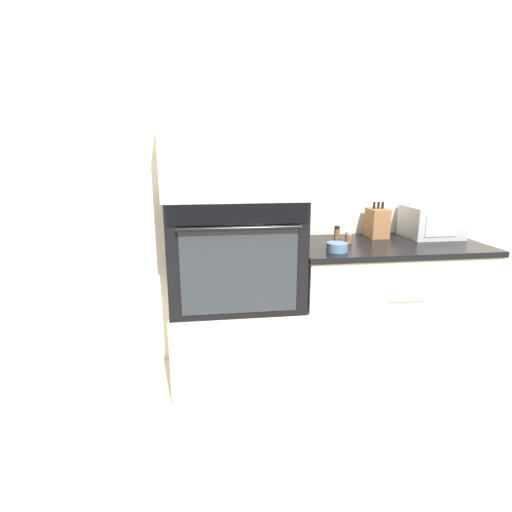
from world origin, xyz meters
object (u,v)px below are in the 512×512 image
Objects in this scene: wall_oven at (235,250)px; condiment_jar_mid at (337,233)px; microwave at (432,222)px; bowl at (337,247)px; knife_block at (377,223)px; condiment_jar_near at (349,238)px.

wall_oven is 0.70m from condiment_jar_mid.
microwave is 2.82× the size of bowl.
knife_block is (0.97, 0.18, 0.11)m from wall_oven.
microwave is 3.93× the size of condiment_jar_mid.
bowl is (-0.39, -0.35, -0.07)m from knife_block.
microwave is 4.70× the size of condiment_jar_near.
condiment_jar_mid is at bearing 178.09° from microwave.
wall_oven is 8.69× the size of condiment_jar_mid.
condiment_jar_mid is (-0.28, -0.02, -0.05)m from knife_block.
condiment_jar_mid is (-0.65, 0.02, -0.06)m from microwave.
knife_block reaches higher than condiment_jar_mid.
knife_block is at bearing 5.02° from condiment_jar_mid.
knife_block is 3.24× the size of condiment_jar_near.
condiment_jar_mid is at bearing 71.66° from bowl.
condiment_jar_near is (0.14, 0.20, 0.01)m from bowl.
knife_block is at bearing 31.33° from condiment_jar_near.
condiment_jar_near is at bearing 54.50° from bowl.
condiment_jar_mid is at bearing 104.45° from condiment_jar_near.
condiment_jar_near is at bearing -170.17° from microwave.
wall_oven is at bearing -177.83° from condiment_jar_near.
knife_block reaches higher than bowl.
wall_oven reaches higher than condiment_jar_near.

